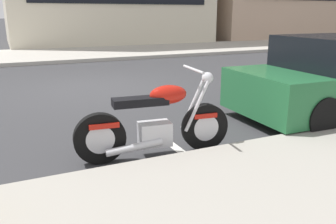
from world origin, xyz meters
TOP-DOWN VIEW (x-y plane):
  - ground_plane at (0.00, 0.00)m, footprint 260.00×260.00m
  - sidewalk_far_curb at (12.00, 7.24)m, footprint 120.00×5.00m
  - parking_stall_stripe at (0.00, -4.14)m, footprint 0.12×2.20m
  - parked_motorcycle at (-0.34, -4.50)m, footprint 2.01×0.62m

SIDE VIEW (x-z plane):
  - ground_plane at x=0.00m, z-range 0.00..0.00m
  - parking_stall_stripe at x=0.00m, z-range 0.00..0.01m
  - sidewalk_far_curb at x=12.00m, z-range 0.00..0.14m
  - parked_motorcycle at x=-0.34m, z-range -0.13..0.98m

